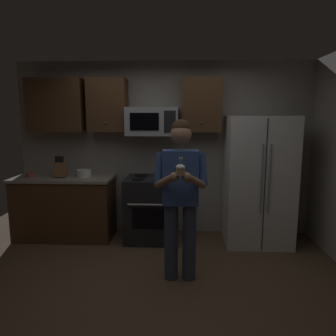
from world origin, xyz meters
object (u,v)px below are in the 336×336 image
(oven_range, at_px, (152,208))
(microwave, at_px, (152,121))
(refrigerator, at_px, (258,181))
(bowl_small_colored, at_px, (31,174))
(knife_block, at_px, (60,169))
(person, at_px, (180,192))
(cupcake, at_px, (180,169))
(bowl_large_white, at_px, (84,173))

(oven_range, bearing_deg, microwave, 89.98)
(oven_range, relative_size, microwave, 1.26)
(refrigerator, bearing_deg, bowl_small_colored, 179.44)
(refrigerator, bearing_deg, knife_block, 179.81)
(microwave, relative_size, person, 0.42)
(bowl_small_colored, relative_size, person, 0.08)
(refrigerator, distance_m, bowl_small_colored, 3.28)
(microwave, bearing_deg, cupcake, -75.31)
(microwave, xyz_separation_m, knife_block, (-1.32, -0.15, -0.68))
(refrigerator, relative_size, person, 1.02)
(refrigerator, height_order, knife_block, refrigerator)
(knife_block, xyz_separation_m, bowl_large_white, (0.32, 0.08, -0.06))
(oven_range, relative_size, knife_block, 2.91)
(oven_range, height_order, bowl_small_colored, bowl_small_colored)
(microwave, relative_size, bowl_small_colored, 5.34)
(knife_block, relative_size, person, 0.18)
(microwave, height_order, knife_block, microwave)
(microwave, bearing_deg, bowl_large_white, -176.05)
(oven_range, xyz_separation_m, bowl_large_white, (-1.00, 0.05, 0.51))
(microwave, distance_m, cupcake, 1.70)
(bowl_small_colored, bearing_deg, knife_block, -2.89)
(microwave, distance_m, knife_block, 1.50)
(knife_block, height_order, bowl_large_white, knife_block)
(person, bearing_deg, oven_range, 110.05)
(bowl_large_white, bearing_deg, cupcake, -46.99)
(cupcake, bearing_deg, person, 90.00)
(bowl_large_white, distance_m, bowl_small_colored, 0.77)
(oven_range, height_order, cupcake, cupcake)
(bowl_small_colored, bearing_deg, cupcake, -33.78)
(knife_block, bearing_deg, microwave, 6.43)
(microwave, height_order, person, microwave)
(microwave, height_order, bowl_small_colored, microwave)
(bowl_small_colored, bearing_deg, microwave, 4.07)
(cupcake, bearing_deg, refrigerator, 52.99)
(oven_range, relative_size, person, 0.53)
(oven_range, xyz_separation_m, refrigerator, (1.50, -0.04, 0.44))
(bowl_large_white, relative_size, cupcake, 1.26)
(oven_range, distance_m, knife_block, 1.44)
(person, bearing_deg, cupcake, -90.00)
(bowl_small_colored, distance_m, cupcake, 2.66)
(refrigerator, xyz_separation_m, knife_block, (-2.82, 0.01, 0.14))
(cupcake, bearing_deg, microwave, 104.69)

